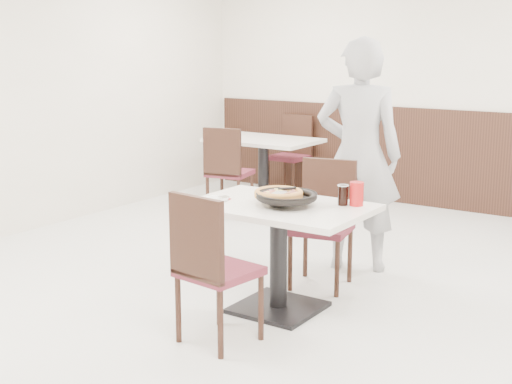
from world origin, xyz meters
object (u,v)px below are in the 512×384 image
Objects in this scene: main_table at (278,258)px; bg_chair_left_near at (230,171)px; side_plate at (217,199)px; pizza_pan at (287,200)px; chair_far at (321,226)px; diner_person at (359,156)px; cola_glass at (343,196)px; bg_table_left at (263,171)px; bg_chair_left_far at (289,155)px; chair_near at (219,268)px; red_cup at (357,194)px; pizza at (279,195)px.

main_table is 1.26× the size of bg_chair_left_near.
pizza_pan is at bearing 13.26° from side_plate.
diner_person is at bearing -103.93° from chair_far.
chair_far is 0.63m from cola_glass.
bg_chair_left_far is (-0.04, 0.61, 0.10)m from bg_table_left.
main_table is at bearing 95.54° from chair_near.
bg_table_left is (-1.89, 3.37, -0.10)m from chair_near.
pizza_pan is 0.19× the size of diner_person.
pizza_pan is at bearing -58.14° from bg_chair_left_near.
chair_far is 0.51× the size of diner_person.
main_table is 0.60m from chair_far.
cola_glass is at bearing 23.45° from side_plate.
diner_person reaches higher than bg_table_left.
pizza_pan reaches higher than side_plate.
bg_table_left is at bearing 125.91° from pizza_pan.
bg_chair_left_far is at bearing 93.28° from bg_table_left.
main_table and bg_table_left have the same top height.
chair_near is at bearing -66.77° from bg_chair_left_near.
chair_far is 5.75× the size of side_plate.
side_plate is at bearing -156.13° from red_cup.
bg_chair_left_far is (-1.52, 3.47, -0.28)m from side_plate.
bg_chair_left_far reaches higher than red_cup.
chair_far is at bearing -48.03° from bg_table_left.
bg_chair_left_far is (-1.94, 3.33, -0.34)m from pizza.
cola_glass is at bearing -152.05° from red_cup.
red_cup is 3.92m from bg_chair_left_far.
bg_table_left is at bearing 132.29° from cola_glass.
pizza reaches higher than bg_table_left.
bg_chair_left_near reaches higher than red_cup.
chair_far is 0.67m from pizza.
bg_chair_left_far is (-1.95, 2.75, 0.00)m from chair_far.
bg_chair_left_far reaches higher than pizza_pan.
chair_near reaches higher than pizza_pan.
pizza_pan is at bearing -12.36° from main_table.
bg_chair_left_far reaches higher than bg_table_left.
bg_chair_left_near is 1.00× the size of bg_chair_left_far.
chair_near is 0.74m from pizza.
chair_near is 4.43m from bg_chair_left_far.
red_cup is at bearing 129.93° from bg_chair_left_far.
chair_far is 2.68× the size of pizza_pan.
chair_near is at bearing 117.87° from bg_chair_left_far.
diner_person is at bearing 88.64° from main_table.
diner_person is at bearing 134.17° from bg_chair_left_far.
bg_table_left is at bearing 117.53° from side_plate.
cola_glass is at bearing 28.37° from pizza.
side_plate is 1.37m from diner_person.
side_plate is at bearing -161.36° from pizza.
bg_table_left is (-1.91, 2.72, 0.00)m from main_table.
diner_person reaches higher than pizza.
chair_far is 2.90× the size of pizza.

